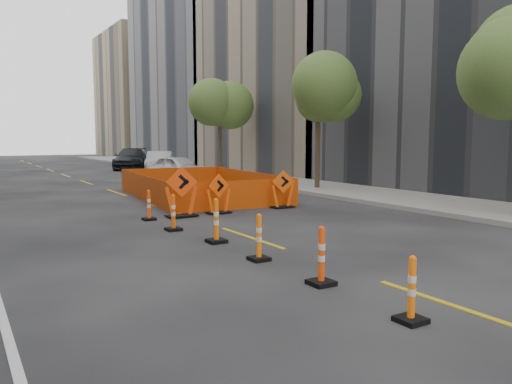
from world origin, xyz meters
TOP-DOWN VIEW (x-y plane):
  - ground_plane at (0.00, 0.00)m, footprint 140.00×140.00m
  - sidewalk_right at (9.00, 12.00)m, footprint 4.00×90.00m
  - bld_right_c at (17.00, 23.80)m, footprint 12.00×16.00m
  - bld_right_d at (17.00, 40.20)m, footprint 12.00×18.00m
  - bld_right_e at (17.00, 58.60)m, footprint 12.00×14.00m
  - tree_r_b at (8.40, 12.00)m, footprint 2.80×2.80m
  - tree_r_c at (8.40, 22.00)m, footprint 2.80×2.80m
  - channelizer_1 at (-1.06, -2.08)m, footprint 0.37×0.37m
  - channelizer_2 at (-1.01, -0.08)m, footprint 0.40×0.40m
  - channelizer_3 at (-1.03, 1.91)m, footprint 0.38×0.38m
  - channelizer_4 at (-1.00, 3.91)m, footprint 0.42×0.42m
  - channelizer_5 at (-1.29, 5.90)m, footprint 0.39×0.39m
  - channelizer_6 at (-1.27, 7.90)m, footprint 0.37×0.37m
  - chevron_sign_left at (-0.20, 7.91)m, footprint 1.22×0.97m
  - chevron_sign_center at (1.12, 7.96)m, footprint 0.97×0.69m
  - chevron_sign_right at (3.68, 7.96)m, footprint 1.04×0.84m
  - safety_fence at (2.52, 12.48)m, footprint 5.47×8.50m
  - parked_car_near at (4.92, 20.69)m, footprint 3.00×4.64m
  - parked_car_mid at (5.99, 26.57)m, footprint 3.42×4.93m
  - parked_car_far at (5.77, 32.35)m, footprint 4.43×6.14m

SIDE VIEW (x-z plane):
  - ground_plane at x=0.00m, z-range 0.00..0.00m
  - sidewalk_right at x=9.00m, z-range 0.00..0.15m
  - channelizer_1 at x=-1.06m, z-range 0.00..0.93m
  - channelizer_6 at x=-1.27m, z-range 0.00..0.93m
  - channelizer_3 at x=-1.03m, z-range 0.00..0.97m
  - channelizer_5 at x=-1.29m, z-range 0.00..0.99m
  - safety_fence at x=2.52m, z-range 0.00..1.01m
  - channelizer_2 at x=-1.01m, z-range 0.00..1.02m
  - channelizer_4 at x=-1.00m, z-range 0.00..1.07m
  - chevron_sign_center at x=1.12m, z-range 0.00..1.32m
  - chevron_sign_right at x=3.68m, z-range 0.00..1.36m
  - parked_car_near at x=4.92m, z-range 0.00..1.47m
  - parked_car_mid at x=5.99m, z-range 0.00..1.54m
  - chevron_sign_left at x=-0.20m, z-range 0.00..1.60m
  - parked_car_far at x=5.77m, z-range 0.00..1.65m
  - tree_r_b at x=8.40m, z-range 1.55..7.50m
  - tree_r_c at x=8.40m, z-range 1.55..7.50m
  - bld_right_c at x=17.00m, z-range 0.00..14.00m
  - bld_right_e at x=17.00m, z-range 0.00..16.00m
  - bld_right_d at x=17.00m, z-range 0.00..20.00m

